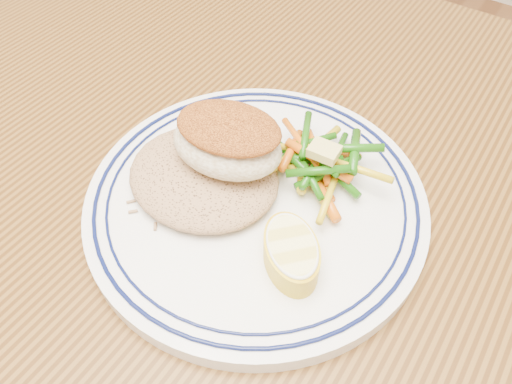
% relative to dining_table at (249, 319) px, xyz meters
% --- Properties ---
extents(dining_table, '(1.50, 0.90, 0.75)m').
position_rel_dining_table_xyz_m(dining_table, '(0.00, 0.00, 0.00)').
color(dining_table, '#45280D').
rests_on(dining_table, ground).
extents(plate, '(0.27, 0.27, 0.02)m').
position_rel_dining_table_xyz_m(plate, '(-0.02, 0.05, 0.11)').
color(plate, white).
rests_on(plate, dining_table).
extents(rice_pilaf, '(0.13, 0.11, 0.02)m').
position_rel_dining_table_xyz_m(rice_pilaf, '(-0.07, 0.03, 0.12)').
color(rice_pilaf, '#8F6B47').
rests_on(rice_pilaf, plate).
extents(fish_fillet, '(0.10, 0.08, 0.04)m').
position_rel_dining_table_xyz_m(fish_fillet, '(-0.05, 0.05, 0.15)').
color(fish_fillet, beige).
rests_on(fish_fillet, rice_pilaf).
extents(vegetable_pile, '(0.11, 0.10, 0.03)m').
position_rel_dining_table_xyz_m(vegetable_pile, '(0.01, 0.09, 0.13)').
color(vegetable_pile, '#D35C0A').
rests_on(vegetable_pile, plate).
extents(butter_pat, '(0.02, 0.02, 0.01)m').
position_rel_dining_table_xyz_m(butter_pat, '(0.01, 0.09, 0.15)').
color(butter_pat, '#D7C969').
rests_on(butter_pat, vegetable_pile).
extents(lemon_wedge, '(0.08, 0.08, 0.02)m').
position_rel_dining_table_xyz_m(lemon_wedge, '(0.03, 0.01, 0.12)').
color(lemon_wedge, gold).
rests_on(lemon_wedge, plate).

